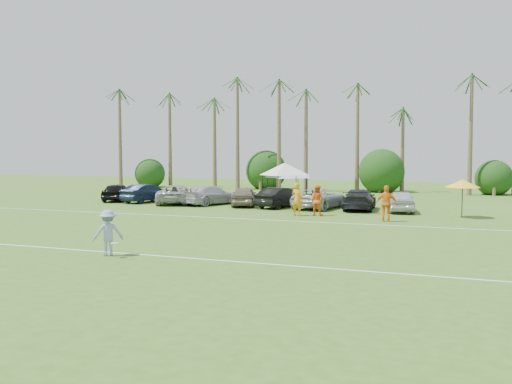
% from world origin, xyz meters
% --- Properties ---
extents(ground, '(120.00, 120.00, 0.00)m').
position_xyz_m(ground, '(0.00, 0.00, 0.00)').
color(ground, '#3D641E').
rests_on(ground, ground).
extents(field_lines, '(80.00, 12.10, 0.01)m').
position_xyz_m(field_lines, '(0.00, 8.00, 0.01)').
color(field_lines, white).
rests_on(field_lines, ground).
extents(palm_tree_0, '(2.40, 2.40, 8.90)m').
position_xyz_m(palm_tree_0, '(-22.00, 38.00, 7.48)').
color(palm_tree_0, brown).
rests_on(palm_tree_0, ground).
extents(palm_tree_1, '(2.40, 2.40, 9.90)m').
position_xyz_m(palm_tree_1, '(-17.00, 38.00, 8.35)').
color(palm_tree_1, brown).
rests_on(palm_tree_1, ground).
extents(palm_tree_2, '(2.40, 2.40, 10.90)m').
position_xyz_m(palm_tree_2, '(-12.00, 38.00, 9.21)').
color(palm_tree_2, brown).
rests_on(palm_tree_2, ground).
extents(palm_tree_3, '(2.40, 2.40, 11.90)m').
position_xyz_m(palm_tree_3, '(-8.00, 38.00, 10.06)').
color(palm_tree_3, brown).
rests_on(palm_tree_3, ground).
extents(palm_tree_4, '(2.40, 2.40, 8.90)m').
position_xyz_m(palm_tree_4, '(-4.00, 38.00, 7.48)').
color(palm_tree_4, brown).
rests_on(palm_tree_4, ground).
extents(palm_tree_5, '(2.40, 2.40, 9.90)m').
position_xyz_m(palm_tree_5, '(0.00, 38.00, 8.35)').
color(palm_tree_5, brown).
rests_on(palm_tree_5, ground).
extents(palm_tree_6, '(2.40, 2.40, 10.90)m').
position_xyz_m(palm_tree_6, '(4.00, 38.00, 9.21)').
color(palm_tree_6, brown).
rests_on(palm_tree_6, ground).
extents(palm_tree_7, '(2.40, 2.40, 11.90)m').
position_xyz_m(palm_tree_7, '(8.00, 38.00, 10.06)').
color(palm_tree_7, brown).
rests_on(palm_tree_7, ground).
extents(palm_tree_8, '(2.40, 2.40, 8.90)m').
position_xyz_m(palm_tree_8, '(13.00, 38.00, 7.48)').
color(palm_tree_8, brown).
rests_on(palm_tree_8, ground).
extents(bush_tree_0, '(4.00, 4.00, 4.00)m').
position_xyz_m(bush_tree_0, '(-19.00, 39.00, 1.80)').
color(bush_tree_0, brown).
rests_on(bush_tree_0, ground).
extents(bush_tree_1, '(4.00, 4.00, 4.00)m').
position_xyz_m(bush_tree_1, '(-6.00, 39.00, 1.80)').
color(bush_tree_1, brown).
rests_on(bush_tree_1, ground).
extents(bush_tree_2, '(4.00, 4.00, 4.00)m').
position_xyz_m(bush_tree_2, '(6.00, 39.00, 1.80)').
color(bush_tree_2, brown).
rests_on(bush_tree_2, ground).
extents(bush_tree_3, '(4.00, 4.00, 4.00)m').
position_xyz_m(bush_tree_3, '(16.00, 39.00, 1.80)').
color(bush_tree_3, brown).
rests_on(bush_tree_3, ground).
extents(sideline_player_a, '(0.84, 0.67, 2.01)m').
position_xyz_m(sideline_player_a, '(4.30, 16.74, 1.00)').
color(sideline_player_a, orange).
rests_on(sideline_player_a, ground).
extents(sideline_player_b, '(1.00, 0.83, 1.85)m').
position_xyz_m(sideline_player_b, '(5.41, 17.22, 0.92)').
color(sideline_player_b, orange).
rests_on(sideline_player_b, ground).
extents(sideline_player_c, '(1.24, 0.67, 2.01)m').
position_xyz_m(sideline_player_c, '(9.78, 15.68, 1.00)').
color(sideline_player_c, orange).
rests_on(sideline_player_c, ground).
extents(canopy_tent_left, '(3.91, 3.91, 3.17)m').
position_xyz_m(canopy_tent_left, '(0.34, 27.18, 2.71)').
color(canopy_tent_left, black).
rests_on(canopy_tent_left, ground).
extents(canopy_tent_right, '(4.30, 4.30, 3.49)m').
position_xyz_m(canopy_tent_right, '(0.03, 27.41, 2.99)').
color(canopy_tent_right, black).
rests_on(canopy_tent_right, ground).
extents(market_umbrella, '(2.01, 2.01, 2.24)m').
position_xyz_m(market_umbrella, '(13.66, 19.16, 2.01)').
color(market_umbrella, black).
rests_on(market_umbrella, ground).
extents(frisbee_player, '(1.26, 1.20, 1.71)m').
position_xyz_m(frisbee_player, '(1.57, 1.43, 0.86)').
color(frisbee_player, '#8F9BCB').
rests_on(frisbee_player, ground).
extents(parked_car_0, '(2.89, 4.44, 1.41)m').
position_xyz_m(parked_car_0, '(-11.92, 21.63, 0.70)').
color(parked_car_0, black).
rests_on(parked_car_0, ground).
extents(parked_car_1, '(2.40, 4.49, 1.41)m').
position_xyz_m(parked_car_1, '(-9.19, 21.53, 0.70)').
color(parked_car_1, black).
rests_on(parked_car_1, ground).
extents(parked_car_2, '(3.97, 5.55, 1.41)m').
position_xyz_m(parked_car_2, '(-6.46, 21.15, 0.70)').
color(parked_car_2, '#A4A5A5').
rests_on(parked_car_2, ground).
extents(parked_car_3, '(3.49, 5.22, 1.41)m').
position_xyz_m(parked_car_3, '(-3.74, 21.46, 0.70)').
color(parked_car_3, '#BAB9C1').
rests_on(parked_car_3, ground).
extents(parked_car_4, '(2.84, 4.43, 1.41)m').
position_xyz_m(parked_car_4, '(-1.01, 21.31, 0.70)').
color(parked_car_4, '#7D6B59').
rests_on(parked_car_4, ground).
extents(parked_car_5, '(2.53, 4.50, 1.41)m').
position_xyz_m(parked_car_5, '(1.72, 21.23, 0.70)').
color(parked_car_5, black).
rests_on(parked_car_5, ground).
extents(parked_car_6, '(3.09, 5.36, 1.41)m').
position_xyz_m(parked_car_6, '(4.45, 21.55, 0.70)').
color(parked_car_6, silver).
rests_on(parked_car_6, ground).
extents(parked_car_7, '(2.42, 5.01, 1.41)m').
position_xyz_m(parked_car_7, '(7.18, 21.53, 0.70)').
color(parked_car_7, black).
rests_on(parked_car_7, ground).
extents(parked_car_8, '(2.33, 4.35, 1.41)m').
position_xyz_m(parked_car_8, '(9.91, 21.21, 0.70)').
color(parked_car_8, silver).
rests_on(parked_car_8, ground).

